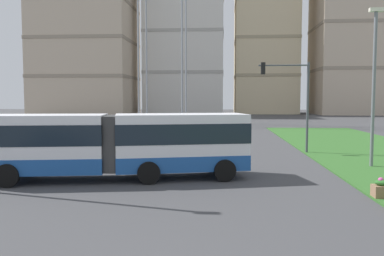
% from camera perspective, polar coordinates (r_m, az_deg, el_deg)
% --- Properties ---
extents(articulated_bus, '(12.03, 4.88, 3.00)m').
position_cam_1_polar(articulated_bus, '(18.83, -10.20, -2.18)').
color(articulated_bus, white).
rests_on(articulated_bus, ground).
extents(car_maroon_sedan, '(4.56, 2.37, 1.58)m').
position_cam_1_polar(car_maroon_sedan, '(31.95, -9.03, -1.18)').
color(car_maroon_sedan, maroon).
rests_on(car_maroon_sedan, ground).
extents(traffic_light_far_right, '(3.38, 0.28, 6.15)m').
position_cam_1_polar(traffic_light_far_right, '(28.08, 13.95, 5.02)').
color(traffic_light_far_right, '#474C51').
rests_on(traffic_light_far_right, ground).
extents(streetlight_median, '(0.70, 0.28, 8.47)m').
position_cam_1_polar(streetlight_median, '(23.63, 24.33, 6.14)').
color(streetlight_median, slate).
rests_on(streetlight_median, ground).
extents(apartment_tower_west, '(21.46, 18.40, 40.60)m').
position_cam_1_polar(apartment_tower_west, '(98.43, -14.76, 13.78)').
color(apartment_tower_west, '#C6B299').
rests_on(apartment_tower_west, ground).
extents(apartment_tower_westcentre, '(18.73, 14.28, 37.57)m').
position_cam_1_polar(apartment_tower_westcentre, '(100.12, -1.02, 12.87)').
color(apartment_tower_westcentre, silver).
rests_on(apartment_tower_westcentre, ground).
extents(apartment_tower_centre, '(15.09, 15.06, 43.99)m').
position_cam_1_polar(apartment_tower_centre, '(104.45, 10.34, 14.23)').
color(apartment_tower_centre, beige).
rests_on(apartment_tower_centre, ground).
extents(apartment_tower_eastcentre, '(19.53, 16.81, 39.89)m').
position_cam_1_polar(apartment_tower_eastcentre, '(104.20, 22.38, 12.86)').
color(apartment_tower_eastcentre, '#C6B299').
rests_on(apartment_tower_eastcentre, ground).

